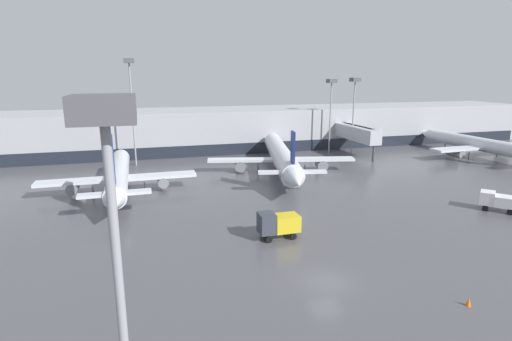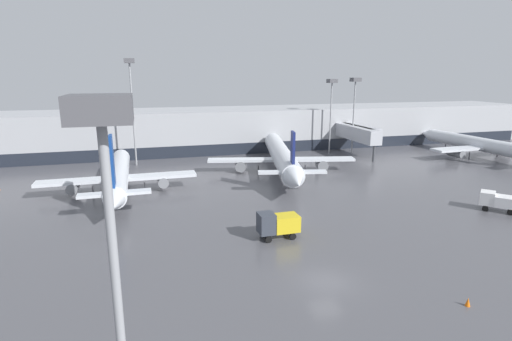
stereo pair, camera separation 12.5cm
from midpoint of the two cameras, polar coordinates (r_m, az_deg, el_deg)
name	(u,v)px [view 1 (the left image)]	position (r m, az deg, el deg)	size (l,w,h in m)	color
ground_plane	(327,282)	(34.32, 9.99, -15.38)	(320.00, 320.00, 0.00)	#4C4C51
terminal_building	(207,130)	(90.57, -7.07, 5.82)	(160.00, 30.57, 9.00)	#9EA0A5
parked_jet_0	(118,175)	(59.62, -19.12, -0.65)	(21.77, 31.41, 9.82)	silver
parked_jet_1	(281,156)	(69.26, 3.57, 2.07)	(25.28, 38.75, 8.88)	silver
parked_jet_2	(482,145)	(93.15, 29.54, 3.19)	(23.32, 34.73, 8.27)	silver
service_truck_0	(278,223)	(41.43, 3.07, -7.55)	(4.26, 2.10, 2.79)	gold
service_truck_1	(499,200)	(57.75, 31.29, -3.66)	(4.36, 4.52, 2.31)	silver
traffic_cone_1	(108,188)	(62.36, -20.43, -2.30)	(0.49, 0.49, 0.76)	orange
traffic_cone_2	(469,302)	(34.37, 28.00, -16.22)	(0.37, 0.37, 0.65)	orange
apron_light_mast_2	(111,200)	(12.84, -20.21, -4.04)	(1.80, 1.80, 15.92)	gray
apron_light_mast_3	(130,83)	(76.25, -17.55, 11.90)	(1.80, 1.80, 19.29)	gray
apron_light_mast_5	(331,94)	(86.58, 10.66, 10.71)	(1.80, 1.80, 15.61)	gray
apron_light_mast_6	(354,93)	(86.38, 13.85, 10.68)	(1.80, 1.80, 15.89)	gray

